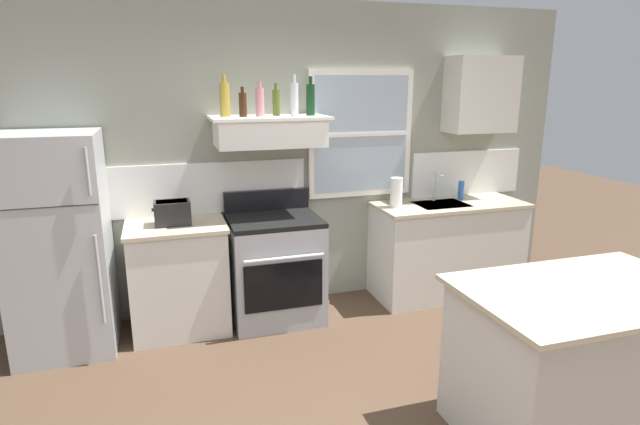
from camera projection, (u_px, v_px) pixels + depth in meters
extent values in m
cube|color=gray|center=(291.00, 158.00, 4.65)|extent=(5.40, 0.06, 2.70)
cube|color=white|center=(160.00, 191.00, 4.33)|extent=(2.50, 0.02, 0.44)
cube|color=white|center=(466.00, 173.00, 5.18)|extent=(1.20, 0.02, 0.44)
cube|color=white|center=(361.00, 134.00, 4.74)|extent=(1.00, 0.04, 1.15)
cube|color=#9EADBC|center=(361.00, 134.00, 4.72)|extent=(0.90, 0.01, 1.05)
cube|color=white|center=(362.00, 134.00, 4.72)|extent=(0.90, 0.02, 0.04)
cube|color=#B7BABC|center=(59.00, 245.00, 3.86)|extent=(0.70, 0.68, 1.67)
cube|color=#333333|center=(43.00, 208.00, 3.46)|extent=(0.69, 0.00, 0.01)
cylinder|color=#A5A8AD|center=(100.00, 280.00, 3.65)|extent=(0.02, 0.02, 0.66)
cylinder|color=#A5A8AD|center=(87.00, 171.00, 3.46)|extent=(0.02, 0.02, 0.33)
cube|color=silver|center=(179.00, 279.00, 4.26)|extent=(0.76, 0.60, 0.88)
cube|color=#C6B793|center=(175.00, 226.00, 4.15)|extent=(0.79, 0.63, 0.03)
cube|color=black|center=(172.00, 213.00, 4.12)|extent=(0.28, 0.20, 0.19)
cube|color=black|center=(172.00, 202.00, 4.09)|extent=(0.24, 0.16, 0.01)
cube|color=black|center=(153.00, 210.00, 4.07)|extent=(0.02, 0.03, 0.02)
cube|color=#9EA0A5|center=(275.00, 271.00, 4.46)|extent=(0.76, 0.64, 0.87)
cube|color=black|center=(274.00, 220.00, 4.34)|extent=(0.76, 0.64, 0.04)
cube|color=black|center=(267.00, 200.00, 4.59)|extent=(0.76, 0.06, 0.18)
cube|color=black|center=(284.00, 286.00, 4.16)|extent=(0.65, 0.01, 0.40)
cylinder|color=silver|center=(284.00, 258.00, 4.07)|extent=(0.65, 0.03, 0.03)
cube|color=white|center=(269.00, 133.00, 4.26)|extent=(0.88, 0.48, 0.22)
cube|color=#262628|center=(276.00, 146.00, 4.07)|extent=(0.75, 0.02, 0.04)
cube|color=white|center=(269.00, 118.00, 4.23)|extent=(0.96, 0.52, 0.02)
cylinder|color=#B29333|center=(225.00, 100.00, 4.15)|extent=(0.08, 0.08, 0.27)
cylinder|color=#B29333|center=(224.00, 78.00, 4.11)|extent=(0.03, 0.03, 0.07)
cylinder|color=#381E0F|center=(243.00, 105.00, 4.13)|extent=(0.06, 0.06, 0.19)
cylinder|color=#381E0F|center=(242.00, 90.00, 4.10)|extent=(0.03, 0.03, 0.05)
cylinder|color=#C67F84|center=(260.00, 102.00, 4.18)|extent=(0.07, 0.07, 0.22)
cylinder|color=#C67F84|center=(259.00, 85.00, 4.14)|extent=(0.03, 0.03, 0.06)
cylinder|color=#4C601E|center=(276.00, 103.00, 4.26)|extent=(0.06, 0.06, 0.21)
cylinder|color=#4C601E|center=(276.00, 86.00, 4.23)|extent=(0.03, 0.03, 0.05)
cylinder|color=silver|center=(294.00, 100.00, 4.22)|extent=(0.06, 0.06, 0.26)
cylinder|color=silver|center=(294.00, 79.00, 4.18)|extent=(0.03, 0.03, 0.07)
cylinder|color=#143819|center=(311.00, 100.00, 4.28)|extent=(0.07, 0.07, 0.25)
cylinder|color=#143819|center=(310.00, 80.00, 4.24)|extent=(0.03, 0.03, 0.06)
cube|color=silver|center=(446.00, 250.00, 4.98)|extent=(1.40, 0.60, 0.88)
cube|color=#C6B793|center=(449.00, 204.00, 4.87)|extent=(1.43, 0.63, 0.03)
cube|color=#B7BABC|center=(441.00, 205.00, 4.82)|extent=(0.48, 0.36, 0.01)
cylinder|color=silver|center=(434.00, 186.00, 4.92)|extent=(0.03, 0.03, 0.28)
cylinder|color=silver|center=(440.00, 175.00, 4.81)|extent=(0.02, 0.16, 0.02)
cylinder|color=white|center=(396.00, 192.00, 4.67)|extent=(0.11, 0.11, 0.27)
cylinder|color=blue|center=(461.00, 190.00, 4.99)|extent=(0.06, 0.06, 0.18)
cube|color=silver|center=(578.00, 365.00, 2.97)|extent=(1.32, 0.82, 0.88)
cube|color=#C6B793|center=(589.00, 291.00, 2.86)|extent=(1.40, 0.90, 0.03)
cube|color=silver|center=(481.00, 95.00, 4.85)|extent=(0.64, 0.32, 0.70)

